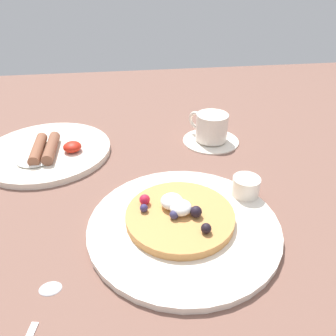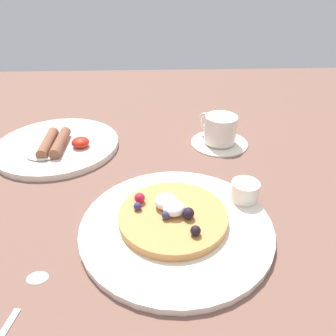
{
  "view_description": "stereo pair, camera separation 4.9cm",
  "coord_description": "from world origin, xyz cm",
  "px_view_note": "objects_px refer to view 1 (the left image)",
  "views": [
    {
      "loc": [
        -0.01,
        -45.62,
        34.22
      ],
      "look_at": [
        6.92,
        1.88,
        4.0
      ],
      "focal_mm": 34.55,
      "sensor_mm": 36.0,
      "label": 1
    },
    {
      "loc": [
        4.91,
        -46.08,
        34.22
      ],
      "look_at": [
        6.92,
        1.88,
        4.0
      ],
      "focal_mm": 34.55,
      "sensor_mm": 36.0,
      "label": 2
    }
  ],
  "objects_px": {
    "coffee_cup": "(211,126)",
    "breakfast_plate": "(47,151)",
    "syrup_ramekin": "(246,186)",
    "teaspoon": "(40,312)",
    "coffee_saucer": "(211,140)",
    "pancake_plate": "(184,225)"
  },
  "relations": [
    {
      "from": "syrup_ramekin",
      "to": "coffee_cup",
      "type": "xyz_separation_m",
      "value": [
        -0.0,
        0.22,
        0.01
      ]
    },
    {
      "from": "pancake_plate",
      "to": "coffee_saucer",
      "type": "bearing_deg",
      "value": 67.37
    },
    {
      "from": "breakfast_plate",
      "to": "coffee_cup",
      "type": "distance_m",
      "value": 0.36
    },
    {
      "from": "pancake_plate",
      "to": "coffee_cup",
      "type": "relative_size",
      "value": 3.24
    },
    {
      "from": "coffee_cup",
      "to": "coffee_saucer",
      "type": "bearing_deg",
      "value": -51.89
    },
    {
      "from": "breakfast_plate",
      "to": "teaspoon",
      "type": "height_order",
      "value": "breakfast_plate"
    },
    {
      "from": "breakfast_plate",
      "to": "teaspoon",
      "type": "relative_size",
      "value": 1.84
    },
    {
      "from": "syrup_ramekin",
      "to": "coffee_saucer",
      "type": "relative_size",
      "value": 0.36
    },
    {
      "from": "coffee_cup",
      "to": "teaspoon",
      "type": "relative_size",
      "value": 0.62
    },
    {
      "from": "syrup_ramekin",
      "to": "teaspoon",
      "type": "bearing_deg",
      "value": -150.73
    },
    {
      "from": "coffee_saucer",
      "to": "pancake_plate",
      "type": "bearing_deg",
      "value": -112.63
    },
    {
      "from": "syrup_ramekin",
      "to": "teaspoon",
      "type": "height_order",
      "value": "syrup_ramekin"
    },
    {
      "from": "syrup_ramekin",
      "to": "coffee_saucer",
      "type": "bearing_deg",
      "value": 90.41
    },
    {
      "from": "coffee_cup",
      "to": "breakfast_plate",
      "type": "bearing_deg",
      "value": -178.78
    },
    {
      "from": "coffee_saucer",
      "to": "teaspoon",
      "type": "relative_size",
      "value": 0.88
    },
    {
      "from": "breakfast_plate",
      "to": "coffee_saucer",
      "type": "xyz_separation_m",
      "value": [
        0.36,
        0.01,
        -0.0
      ]
    },
    {
      "from": "pancake_plate",
      "to": "breakfast_plate",
      "type": "relative_size",
      "value": 1.1
    },
    {
      "from": "pancake_plate",
      "to": "teaspoon",
      "type": "height_order",
      "value": "pancake_plate"
    },
    {
      "from": "breakfast_plate",
      "to": "syrup_ramekin",
      "type": "bearing_deg",
      "value": -30.47
    },
    {
      "from": "teaspoon",
      "to": "coffee_cup",
      "type": "bearing_deg",
      "value": 52.15
    },
    {
      "from": "breakfast_plate",
      "to": "coffee_saucer",
      "type": "relative_size",
      "value": 2.09
    },
    {
      "from": "breakfast_plate",
      "to": "coffee_saucer",
      "type": "distance_m",
      "value": 0.36
    }
  ]
}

